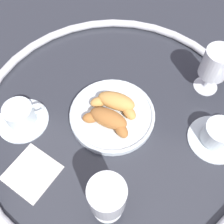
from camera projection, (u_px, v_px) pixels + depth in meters
ground_plane at (115, 117)px, 0.72m from camera, size 2.20×2.20×0.00m
table_chrome_rim at (115, 115)px, 0.71m from camera, size 0.74×0.74×0.02m
pastry_plate at (112, 116)px, 0.71m from camera, size 0.23×0.23×0.02m
croissant_large at (115, 102)px, 0.70m from camera, size 0.14×0.08×0.04m
croissant_small at (108, 120)px, 0.67m from camera, size 0.13×0.09×0.04m
coffee_cup_near at (218, 135)px, 0.66m from camera, size 0.14×0.14×0.06m
coffee_cup_far at (21, 116)px, 0.69m from camera, size 0.14×0.14×0.06m
juice_glass_left at (216, 65)px, 0.69m from camera, size 0.08×0.08×0.14m
juice_glass_right at (107, 197)px, 0.52m from camera, size 0.08×0.08×0.14m
folded_napkin at (32, 172)px, 0.64m from camera, size 0.15×0.15×0.01m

